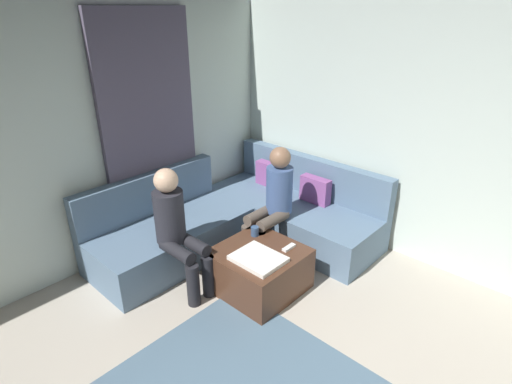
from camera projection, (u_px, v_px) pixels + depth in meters
name	position (u px, v px, depth m)	size (l,w,h in m)	color
wall_back	(491.00, 148.00, 3.60)	(6.00, 0.12, 2.70)	silver
wall_left	(13.00, 154.00, 3.45)	(0.12, 6.00, 2.70)	silver
curtain_panel	(151.00, 135.00, 4.30)	(0.06, 1.10, 2.50)	#595166
sectional_couch	(242.00, 219.00, 4.62)	(2.10, 2.55, 0.87)	slate
ottoman	(259.00, 270.00, 3.87)	(0.76, 0.76, 0.42)	#4C2D1E
folded_blanket	(258.00, 259.00, 3.63)	(0.44, 0.36, 0.04)	white
coffee_mug	(255.00, 231.00, 4.01)	(0.08, 0.08, 0.10)	#334C72
game_remote	(289.00, 247.00, 3.81)	(0.05, 0.15, 0.02)	white
person_on_couch_back	(273.00, 199.00, 4.24)	(0.30, 0.60, 1.20)	brown
person_on_couch_side	(177.00, 227.00, 3.71)	(0.60, 0.30, 1.20)	black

